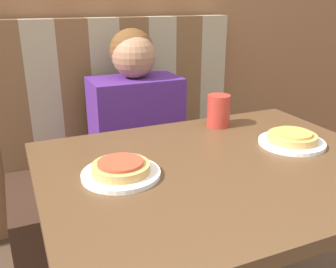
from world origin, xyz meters
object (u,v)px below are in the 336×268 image
Objects in this scene: pizza_right at (292,137)px; drinking_cup at (218,111)px; plate_right at (292,143)px; plate_left at (121,174)px; person at (135,107)px; pizza_left at (121,167)px.

pizza_right is 1.33× the size of drinking_cup.
plate_right is 0.02m from pizza_right.
pizza_right is at bearing -0.00° from plate_left.
plate_right is at bearing 0.00° from plate_left.
plate_right is (0.55, 0.00, 0.00)m from plate_left.
plate_left is at bearing -111.47° from person.
pizza_left reaches higher than plate_left.
plate_left is 1.36× the size of pizza_left.
person is 0.48m from drinking_cup.
plate_left is 1.00× the size of plate_right.
drinking_cup reaches higher than pizza_left.
person reaches higher than plate_right.
person is 3.18× the size of plate_right.
plate_left is at bearing -150.28° from drinking_cup.
person is 3.18× the size of plate_left.
plate_right is at bearing 0.00° from pizza_left.
pizza_right is (0.00, -0.00, 0.02)m from plate_right.
pizza_right reaches higher than plate_right.
pizza_right is (0.55, -0.00, 0.02)m from plate_left.
pizza_left is 0.55m from pizza_right.
plate_right is 0.55m from pizza_left.
person is at bearing 68.53° from plate_left.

